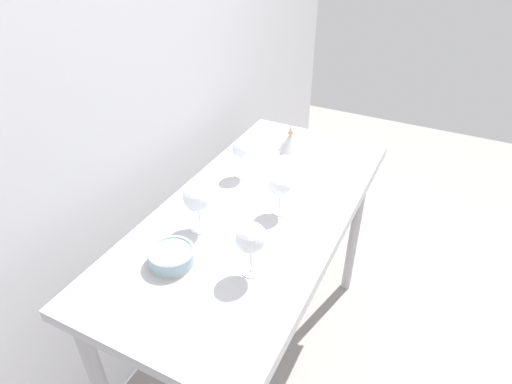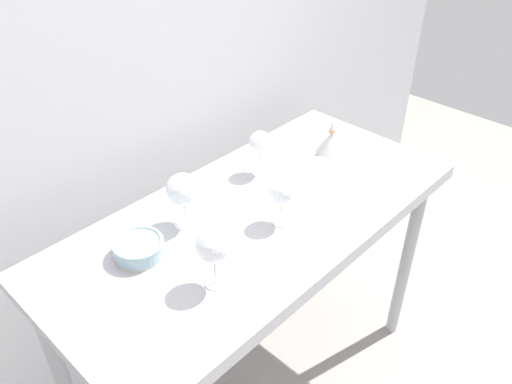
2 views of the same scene
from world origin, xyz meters
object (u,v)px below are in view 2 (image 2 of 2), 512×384
object	(u,v)px
wine_glass_far_left	(183,191)
decanter_funnel	(331,141)
wine_glass_near_center	(282,192)
tasting_sheet_upper	(312,180)
wine_glass_near_left	(213,246)
tasting_bowl	(138,248)
wine_glass_far_right	(261,144)

from	to	relation	value
wine_glass_far_left	decanter_funnel	size ratio (longest dim) A/B	1.43
wine_glass_near_center	tasting_sheet_upper	xyz separation A→B (m)	(0.25, 0.07, -0.11)
wine_glass_near_left	decanter_funnel	xyz separation A→B (m)	(0.77, 0.20, -0.09)
wine_glass_far_left	tasting_sheet_upper	distance (m)	0.49
wine_glass_near_center	tasting_sheet_upper	size ratio (longest dim) A/B	0.66
wine_glass_far_left	tasting_bowl	distance (m)	0.21
wine_glass_far_left	wine_glass_near_left	bearing A→B (deg)	-113.41
wine_glass_far_left	wine_glass_near_center	bearing A→B (deg)	-45.00
wine_glass_far_right	decanter_funnel	world-z (taller)	wine_glass_far_right
wine_glass_near_center	decanter_funnel	xyz separation A→B (m)	(0.45, 0.15, -0.07)
wine_glass_near_left	wine_glass_far_left	world-z (taller)	wine_glass_near_left
wine_glass_near_left	decanter_funnel	distance (m)	0.80
tasting_bowl	tasting_sheet_upper	bearing A→B (deg)	-10.38
tasting_sheet_upper	wine_glass_far_right	bearing A→B (deg)	78.28
wine_glass_near_center	wine_glass_far_left	bearing A→B (deg)	135.00
wine_glass_far_right	decanter_funnel	distance (m)	0.31
wine_glass_near_left	wine_glass_far_left	xyz separation A→B (m)	(0.11, 0.26, -0.01)
wine_glass_far_right	wine_glass_far_left	bearing A→B (deg)	-175.13
wine_glass_near_left	tasting_bowl	bearing A→B (deg)	107.55
wine_glass_near_center	tasting_bowl	bearing A→B (deg)	154.11
wine_glass_far_right	wine_glass_near_left	distance (m)	0.56
wine_glass_near_center	wine_glass_far_left	xyz separation A→B (m)	(-0.21, 0.21, 0.01)
tasting_sheet_upper	tasting_bowl	size ratio (longest dim) A/B	1.65
wine_glass_far_right	wine_glass_near_left	bearing A→B (deg)	-149.15
tasting_bowl	decanter_funnel	xyz separation A→B (m)	(0.85, -0.04, 0.01)
wine_glass_near_left	wine_glass_far_left	bearing A→B (deg)	66.59
wine_glass_far_left	tasting_sheet_upper	world-z (taller)	wine_glass_far_left
wine_glass_far_right	tasting_sheet_upper	xyz separation A→B (m)	(0.08, -0.17, -0.11)
wine_glass_far_left	tasting_bowl	bearing A→B (deg)	-174.89
tasting_sheet_upper	tasting_bowl	bearing A→B (deg)	130.82
wine_glass_far_left	tasting_bowl	size ratio (longest dim) A/B	1.21
wine_glass_far_right	wine_glass_near_left	size ratio (longest dim) A/B	0.88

